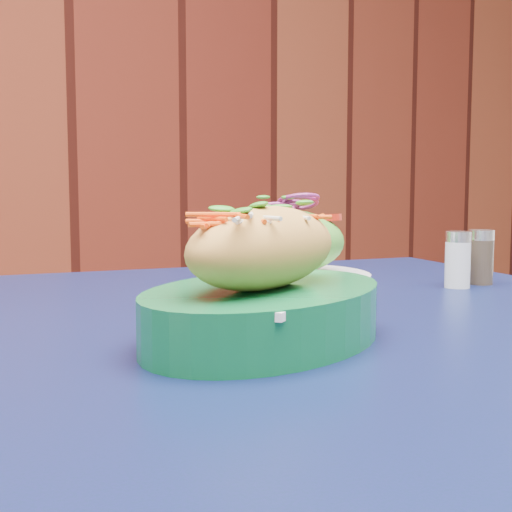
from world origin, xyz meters
TOP-DOWN VIEW (x-y plane):
  - brick_wall at (0.00, 2.97)m, footprint 4.90×0.04m
  - cafe_table at (-0.49, 1.39)m, footprint 1.00×1.00m
  - banh_mi_basket at (-0.55, 1.32)m, footprint 0.28×0.24m
  - salad_plate at (-0.34, 1.55)m, footprint 0.21×0.21m
  - salt_shaker at (-0.20, 1.40)m, footprint 0.03×0.03m
  - pepper_shaker at (-0.16, 1.40)m, footprint 0.03×0.03m

SIDE VIEW (x-z plane):
  - cafe_table at x=-0.49m, z-range 0.29..1.04m
  - salt_shaker at x=-0.20m, z-range 0.75..0.82m
  - pepper_shaker at x=-0.16m, z-range 0.75..0.82m
  - salad_plate at x=-0.34m, z-range 0.74..0.85m
  - banh_mi_basket at x=-0.55m, z-range 0.74..0.85m
  - brick_wall at x=0.00m, z-range 0.00..2.80m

